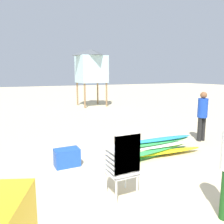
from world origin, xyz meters
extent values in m
plane|color=beige|center=(0.00, 0.00, 0.00)|extent=(80.00, 80.00, 0.00)
cube|color=silver|center=(-0.17, 0.25, 0.44)|extent=(0.48, 0.48, 0.04)
cube|color=silver|center=(-0.17, 0.03, 0.64)|extent=(0.48, 0.04, 0.40)
cube|color=silver|center=(-0.17, 0.25, 0.53)|extent=(0.48, 0.48, 0.04)
cube|color=silver|center=(-0.17, 0.03, 0.73)|extent=(0.48, 0.04, 0.40)
cube|color=silver|center=(-0.17, 0.25, 0.62)|extent=(0.48, 0.48, 0.04)
cube|color=silver|center=(-0.17, 0.03, 0.82)|extent=(0.48, 0.04, 0.40)
cube|color=silver|center=(-0.17, 0.25, 0.71)|extent=(0.48, 0.48, 0.04)
cube|color=silver|center=(-0.17, 0.03, 0.91)|extent=(0.48, 0.04, 0.40)
cube|color=silver|center=(-0.17, 0.25, 0.80)|extent=(0.48, 0.48, 0.04)
cube|color=silver|center=(-0.17, 0.03, 1.00)|extent=(0.48, 0.04, 0.40)
cube|color=silver|center=(-0.17, 0.25, 0.89)|extent=(0.48, 0.48, 0.04)
cube|color=silver|center=(-0.17, 0.03, 1.09)|extent=(0.48, 0.04, 0.40)
cylinder|color=silver|center=(0.04, 0.46, 0.21)|extent=(0.04, 0.04, 0.42)
cylinder|color=silver|center=(-0.38, 0.46, 0.21)|extent=(0.04, 0.04, 0.42)
cylinder|color=silver|center=(0.04, 0.04, 0.21)|extent=(0.04, 0.04, 0.42)
cylinder|color=silver|center=(-0.38, 0.04, 0.21)|extent=(0.04, 0.04, 0.42)
ellipsoid|color=green|center=(1.70, 1.67, 0.04)|extent=(2.33, 0.53, 0.08)
ellipsoid|color=yellow|center=(1.86, 1.50, 0.12)|extent=(2.27, 0.49, 0.08)
ellipsoid|color=green|center=(1.65, 1.54, 0.20)|extent=(2.56, 0.65, 0.08)
ellipsoid|color=white|center=(1.88, 1.59, 0.28)|extent=(2.28, 0.31, 0.08)
ellipsoid|color=green|center=(1.75, 1.67, 0.36)|extent=(2.19, 0.35, 0.08)
ellipsoid|color=#268CCC|center=(1.80, 1.65, 0.44)|extent=(2.08, 0.34, 0.08)
cylinder|color=black|center=(3.79, 2.13, 0.40)|extent=(0.14, 0.14, 0.79)
cylinder|color=black|center=(3.95, 2.13, 0.40)|extent=(0.14, 0.14, 0.79)
cylinder|color=#193FB2|center=(3.87, 2.13, 1.11)|extent=(0.32, 0.32, 0.63)
sphere|color=brown|center=(3.87, 2.13, 1.53)|extent=(0.21, 0.21, 0.21)
cylinder|color=olive|center=(2.93, 10.90, 0.81)|extent=(0.12, 0.12, 1.62)
cylinder|color=olive|center=(4.49, 10.90, 0.81)|extent=(0.12, 0.12, 1.62)
cylinder|color=olive|center=(2.93, 12.46, 0.81)|extent=(0.12, 0.12, 1.62)
cylinder|color=olive|center=(4.49, 12.46, 0.81)|extent=(0.12, 0.12, 1.62)
cube|color=silver|center=(3.71, 11.68, 2.52)|extent=(1.80, 1.80, 1.80)
pyramid|color=#4C5156|center=(3.71, 11.68, 3.64)|extent=(1.98, 1.98, 0.45)
cube|color=blue|center=(-0.70, 2.01, 0.22)|extent=(0.59, 0.36, 0.43)
camera|label=1|loc=(-2.04, -3.16, 2.19)|focal=36.60mm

